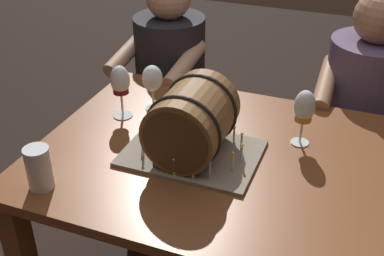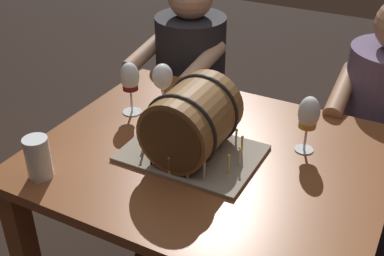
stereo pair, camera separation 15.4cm
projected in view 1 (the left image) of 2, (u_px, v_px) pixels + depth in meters
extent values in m
cube|color=brown|center=(210.00, 156.00, 1.62)|extent=(1.11, 0.92, 0.03)
cube|color=brown|center=(136.00, 157.00, 2.29)|extent=(0.07, 0.07, 0.72)
cube|color=brown|center=(358.00, 207.00, 1.98)|extent=(0.07, 0.07, 0.72)
cube|color=gray|center=(192.00, 153.00, 1.59)|extent=(0.43, 0.31, 0.01)
cylinder|color=brown|center=(192.00, 120.00, 1.53)|extent=(0.23, 0.28, 0.23)
cylinder|color=#46301B|center=(174.00, 143.00, 1.42)|extent=(0.20, 0.00, 0.20)
cylinder|color=#46301B|center=(207.00, 101.00, 1.64)|extent=(0.20, 0.00, 0.20)
torus|color=black|center=(183.00, 133.00, 1.47)|extent=(0.25, 0.01, 0.25)
torus|color=black|center=(201.00, 109.00, 1.59)|extent=(0.25, 0.01, 0.25)
cylinder|color=silver|center=(242.00, 154.00, 1.53)|extent=(0.01, 0.01, 0.06)
sphere|color=#F9C64C|center=(242.00, 145.00, 1.51)|extent=(0.01, 0.01, 0.01)
cylinder|color=#EAD666|center=(241.00, 143.00, 1.58)|extent=(0.01, 0.01, 0.06)
sphere|color=#F9C64C|center=(242.00, 134.00, 1.57)|extent=(0.01, 0.01, 0.01)
cylinder|color=#EAD666|center=(234.00, 135.00, 1.63)|extent=(0.01, 0.01, 0.05)
sphere|color=#F9C64C|center=(234.00, 127.00, 1.61)|extent=(0.01, 0.01, 0.01)
cylinder|color=#D64C47|center=(220.00, 127.00, 1.67)|extent=(0.01, 0.01, 0.06)
sphere|color=#F9C64C|center=(221.00, 119.00, 1.65)|extent=(0.01, 0.01, 0.01)
cylinder|color=#D64C47|center=(202.00, 123.00, 1.69)|extent=(0.01, 0.01, 0.06)
sphere|color=#F9C64C|center=(202.00, 114.00, 1.67)|extent=(0.01, 0.01, 0.01)
cylinder|color=#EAD666|center=(183.00, 121.00, 1.70)|extent=(0.01, 0.01, 0.06)
sphere|color=#F9C64C|center=(183.00, 112.00, 1.68)|extent=(0.01, 0.01, 0.01)
cylinder|color=silver|center=(166.00, 124.00, 1.68)|extent=(0.01, 0.01, 0.06)
sphere|color=#F9C64C|center=(165.00, 115.00, 1.67)|extent=(0.01, 0.01, 0.01)
cylinder|color=black|center=(153.00, 130.00, 1.66)|extent=(0.01, 0.01, 0.05)
sphere|color=#F9C64C|center=(152.00, 123.00, 1.64)|extent=(0.01, 0.01, 0.01)
cylinder|color=black|center=(142.00, 142.00, 1.60)|extent=(0.01, 0.01, 0.05)
sphere|color=#F9C64C|center=(142.00, 134.00, 1.58)|extent=(0.01, 0.01, 0.01)
cylinder|color=silver|center=(143.00, 149.00, 1.56)|extent=(0.01, 0.01, 0.05)
sphere|color=#F9C64C|center=(143.00, 141.00, 1.54)|extent=(0.01, 0.01, 0.01)
cylinder|color=black|center=(154.00, 159.00, 1.50)|extent=(0.01, 0.01, 0.06)
sphere|color=#F9C64C|center=(153.00, 150.00, 1.48)|extent=(0.01, 0.01, 0.01)
cylinder|color=#EAD666|center=(174.00, 168.00, 1.47)|extent=(0.01, 0.01, 0.05)
sphere|color=#F9C64C|center=(174.00, 159.00, 1.45)|extent=(0.01, 0.01, 0.01)
cylinder|color=silver|center=(193.00, 171.00, 1.46)|extent=(0.01, 0.01, 0.05)
sphere|color=#F9C64C|center=(193.00, 163.00, 1.44)|extent=(0.01, 0.01, 0.01)
cylinder|color=silver|center=(210.00, 169.00, 1.46)|extent=(0.01, 0.01, 0.06)
sphere|color=#F9C64C|center=(210.00, 159.00, 1.44)|extent=(0.01, 0.01, 0.01)
cylinder|color=#EAD666|center=(232.00, 163.00, 1.49)|extent=(0.01, 0.01, 0.06)
sphere|color=#F9C64C|center=(233.00, 153.00, 1.47)|extent=(0.01, 0.01, 0.01)
cylinder|color=white|center=(154.00, 108.00, 1.86)|extent=(0.06, 0.06, 0.00)
cylinder|color=white|center=(153.00, 99.00, 1.84)|extent=(0.01, 0.01, 0.07)
ellipsoid|color=white|center=(152.00, 78.00, 1.79)|extent=(0.08, 0.08, 0.10)
cylinder|color=white|center=(300.00, 142.00, 1.65)|extent=(0.06, 0.06, 0.00)
cylinder|color=white|center=(301.00, 132.00, 1.63)|extent=(0.01, 0.01, 0.08)
ellipsoid|color=white|center=(305.00, 106.00, 1.58)|extent=(0.07, 0.07, 0.11)
cylinder|color=#C6842D|center=(303.00, 114.00, 1.60)|extent=(0.06, 0.06, 0.04)
cylinder|color=white|center=(123.00, 115.00, 1.81)|extent=(0.07, 0.07, 0.00)
cylinder|color=white|center=(122.00, 105.00, 1.79)|extent=(0.01, 0.01, 0.09)
ellipsoid|color=white|center=(120.00, 80.00, 1.74)|extent=(0.07, 0.07, 0.11)
cylinder|color=maroon|center=(121.00, 89.00, 1.76)|extent=(0.06, 0.06, 0.03)
cylinder|color=white|center=(39.00, 168.00, 1.42)|extent=(0.07, 0.07, 0.13)
cylinder|color=#C6842D|center=(40.00, 173.00, 1.43)|extent=(0.07, 0.07, 0.10)
cylinder|color=white|center=(37.00, 158.00, 1.40)|extent=(0.07, 0.07, 0.01)
cube|color=black|center=(172.00, 150.00, 2.58)|extent=(0.34, 0.32, 0.45)
cylinder|color=#232328|center=(170.00, 67.00, 2.34)|extent=(0.36, 0.36, 0.49)
cylinder|color=tan|center=(185.00, 64.00, 2.13)|extent=(0.10, 0.31, 0.14)
cylinder|color=tan|center=(127.00, 53.00, 2.24)|extent=(0.10, 0.31, 0.14)
cube|color=#372D40|center=(347.00, 188.00, 2.31)|extent=(0.34, 0.32, 0.45)
cylinder|color=#5B4C6B|center=(365.00, 97.00, 2.06)|extent=(0.35, 0.35, 0.50)
sphere|color=#A87A5B|center=(382.00, 17.00, 1.88)|extent=(0.21, 0.21, 0.21)
cylinder|color=#A87A5B|center=(326.00, 83.00, 1.95)|extent=(0.07, 0.31, 0.14)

